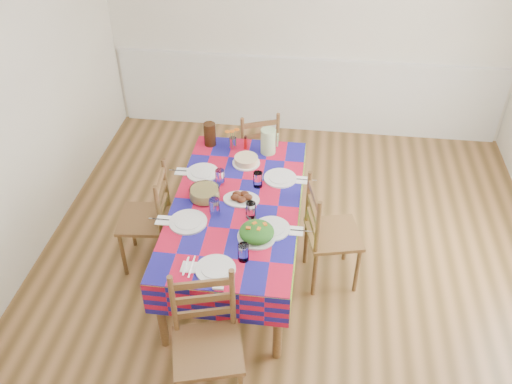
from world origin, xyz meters
TOP-DOWN VIEW (x-y plane):
  - room at (0.00, 0.00)m, footprint 4.58×5.08m
  - wainscot at (0.00, 2.48)m, footprint 4.41×0.06m
  - dining_table at (-0.45, 0.09)m, footprint 1.01×1.88m
  - setting_near_head at (-0.42, -0.61)m, footprint 0.46×0.31m
  - setting_left_near at (-0.72, -0.15)m, footprint 0.53×0.32m
  - setting_left_far at (-0.74, 0.40)m, footprint 0.51×0.30m
  - setting_right_near at (-0.20, -0.15)m, footprint 0.52×0.30m
  - setting_right_far at (-0.19, 0.41)m, footprint 0.52×0.30m
  - meat_platter at (-0.42, 0.13)m, footprint 0.29×0.21m
  - salad_platter at (-0.24, -0.29)m, footprint 0.29×0.29m
  - pasta_bowl at (-0.71, 0.12)m, footprint 0.24×0.24m
  - cake at (-0.45, 0.64)m, footprint 0.24×0.24m
  - serving_utensils at (-0.31, -0.03)m, footprint 0.14×0.31m
  - flower_vase at (-0.60, 0.86)m, footprint 0.13×0.11m
  - hot_sauce at (-0.49, 0.87)m, footprint 0.03×0.03m
  - green_pitcher at (-0.28, 0.84)m, footprint 0.14×0.14m
  - tea_pitcher at (-0.82, 0.90)m, footprint 0.11×0.11m
  - name_card at (-0.43, -0.83)m, footprint 0.08×0.02m
  - chair_near at (-0.46, -1.09)m, footprint 0.54×0.53m
  - chair_far at (-0.44, 1.28)m, footprint 0.52×0.51m
  - chair_left at (-1.20, 0.09)m, footprint 0.44×0.46m
  - chair_right at (0.30, 0.08)m, footprint 0.51×0.52m

SIDE VIEW (x-z plane):
  - chair_far at x=-0.44m, z-range -0.01..0.91m
  - chair_left at x=-1.20m, z-range -0.01..0.95m
  - chair_right at x=0.30m, z-range -0.01..0.98m
  - wainscot at x=0.00m, z-range 0.03..0.95m
  - chair_near at x=-0.46m, z-range -0.01..1.00m
  - dining_table at x=-0.45m, z-range 0.29..1.02m
  - serving_utensils at x=-0.31m, z-range 0.73..0.74m
  - name_card at x=-0.43m, z-range 0.73..0.75m
  - meat_platter at x=-0.42m, z-range 0.73..0.78m
  - setting_right_far at x=-0.19m, z-range 0.70..0.83m
  - setting_right_near at x=-0.20m, z-range 0.70..0.83m
  - setting_left_far at x=-0.74m, z-range 0.70..0.83m
  - setting_near_head at x=-0.42m, z-range 0.70..0.83m
  - setting_left_near at x=-0.72m, z-range 0.69..0.83m
  - cake at x=-0.45m, z-range 0.73..0.80m
  - pasta_bowl at x=-0.71m, z-range 0.73..0.82m
  - salad_platter at x=-0.24m, z-range 0.72..0.84m
  - hot_sauce at x=-0.49m, z-range 0.73..0.86m
  - flower_vase at x=-0.60m, z-range 0.72..0.92m
  - tea_pitcher at x=-0.82m, z-range 0.73..0.95m
  - green_pitcher at x=-0.28m, z-range 0.73..0.97m
  - room at x=0.00m, z-range -0.04..2.74m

